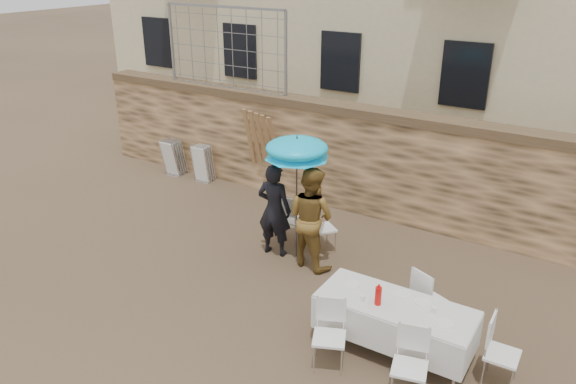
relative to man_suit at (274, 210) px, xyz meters
The scene contains 17 objects.
ground 2.59m from the man_suit, 89.15° to the right, with size 80.00×80.00×0.00m, color brown.
stone_wall 2.57m from the man_suit, 89.19° to the left, with size 13.00×0.50×2.20m, color #916D48.
chain_link_fence 4.51m from the man_suit, 139.18° to the left, with size 3.20×0.06×1.80m, color gray, non-canonical shape.
man_suit is the anchor object (origin of this frame).
woman_dress 0.75m from the man_suit, ahead, with size 0.89×0.69×1.83m, color #A97C33.
umbrella 1.21m from the man_suit, 14.04° to the left, with size 1.11×1.11×2.12m.
couple_chair_left 0.67m from the man_suit, 90.00° to the left, with size 0.48×0.48×0.96m, color white, non-canonical shape.
couple_chair_right 0.97m from the man_suit, 38.16° to the left, with size 0.48×0.48×0.96m, color white, non-canonical shape.
banquet_table 3.23m from the man_suit, 26.56° to the right, with size 2.10×0.85×0.78m.
soda_bottle 3.12m from the man_suit, 30.66° to the right, with size 0.09×0.09×0.26m, color red.
table_chair_front_left 3.19m from the man_suit, 43.79° to the right, with size 0.48×0.48×0.96m, color white, non-canonical shape.
table_chair_front_right 4.05m from the man_suit, 32.92° to the right, with size 0.48×0.48×0.96m, color white, non-canonical shape.
table_chair_back 3.18m from the man_suit, 11.77° to the right, with size 0.48×0.48×0.96m, color white, non-canonical shape.
table_chair_side 4.51m from the man_suit, 17.40° to the right, with size 0.48×0.48×0.96m, color white, non-canonical shape.
chair_stack_left 4.81m from the man_suit, 153.20° to the left, with size 0.46×0.47×0.92m, color white, non-canonical shape.
chair_stack_right 4.03m from the man_suit, 147.39° to the left, with size 0.46×0.40×0.92m, color white, non-canonical shape.
wood_planks 2.85m from the man_suit, 128.52° to the left, with size 0.70×0.20×2.00m, color #A37749, non-canonical shape.
Camera 1 is at (4.96, -5.11, 5.09)m, focal length 35.00 mm.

